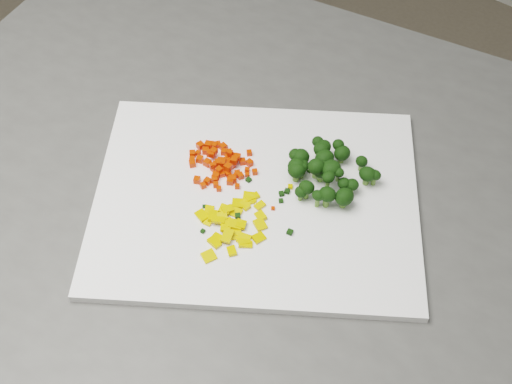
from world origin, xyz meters
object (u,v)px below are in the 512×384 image
Objects in this scene: carrot_pile at (224,159)px; broccoli_pile at (333,169)px; cutting_board at (256,200)px; pepper_pile at (228,221)px; counter_block at (272,345)px.

broccoli_pile is (0.13, 0.06, 0.01)m from carrot_pile.
cutting_board is 0.07m from carrot_pile.
carrot_pile is at bearing 132.01° from pepper_pile.
broccoli_pile is at bearing 39.03° from counter_block.
counter_block is at bearing -140.97° from broccoli_pile.
counter_block is 9.99× the size of broccoli_pile.
counter_block is 0.48m from pepper_pile.
broccoli_pile is (0.06, 0.08, 0.03)m from cutting_board.
carrot_pile is 0.86× the size of pepper_pile.
pepper_pile is at bearing -96.18° from counter_block.
cutting_board is 0.10m from broccoli_pile.
carrot_pile is at bearing -164.37° from counter_block.
carrot_pile is (-0.07, -0.02, 0.47)m from counter_block.
broccoli_pile is at bearing 52.32° from cutting_board.
counter_block is 2.66× the size of cutting_board.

